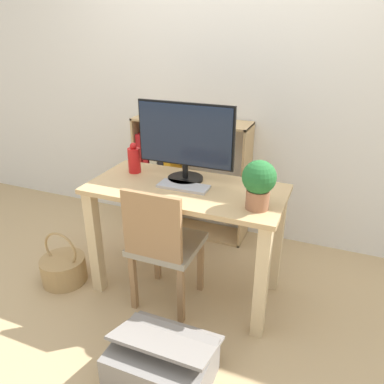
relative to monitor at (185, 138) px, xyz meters
name	(u,v)px	position (x,y,z in m)	size (l,w,h in m)	color
ground_plane	(187,287)	(0.05, -0.11, -1.03)	(10.00, 10.00, 0.00)	tan
wall_back	(233,76)	(0.05, 0.82, 0.27)	(8.00, 0.05, 2.60)	silver
desk	(186,212)	(0.05, -0.11, -0.44)	(1.20, 0.58, 0.76)	tan
monitor	(185,138)	(0.00, 0.00, 0.00)	(0.62, 0.23, 0.49)	black
keyboard	(183,186)	(0.04, -0.12, -0.26)	(0.31, 0.12, 0.02)	#B2B2B7
vase	(134,159)	(-0.37, -0.01, -0.18)	(0.08, 0.08, 0.20)	red
potted_plant	(259,182)	(0.52, -0.23, -0.12)	(0.18, 0.18, 0.27)	#9E6647
chair	(163,244)	(-0.02, -0.31, -0.57)	(0.40, 0.40, 0.84)	#9E937F
bookshelf	(171,178)	(-0.42, 0.65, -0.56)	(0.95, 0.28, 0.98)	tan
basket	(64,268)	(-0.78, -0.36, -0.93)	(0.31, 0.31, 0.39)	tan
storage_box	(162,363)	(0.22, -0.83, -0.91)	(0.51, 0.42, 0.29)	gray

